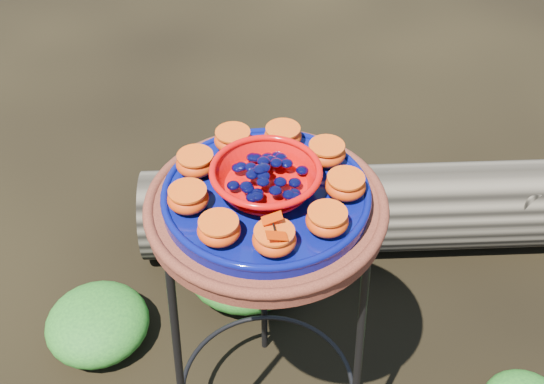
{
  "coord_description": "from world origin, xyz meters",
  "views": [
    {
      "loc": [
        -0.03,
        -0.88,
        1.55
      ],
      "look_at": [
        0.01,
        0.0,
        0.76
      ],
      "focal_mm": 45.0,
      "sensor_mm": 36.0,
      "label": 1
    }
  ],
  "objects_px": {
    "cobalt_plate": "(266,197)",
    "driftwood_log": "(379,208)",
    "red_bowl": "(266,180)",
    "terracotta_saucer": "(266,209)",
    "plant_stand": "(267,334)"
  },
  "relations": [
    {
      "from": "terracotta_saucer",
      "to": "red_bowl",
      "type": "relative_size",
      "value": 2.33
    },
    {
      "from": "terracotta_saucer",
      "to": "driftwood_log",
      "type": "relative_size",
      "value": 0.3
    },
    {
      "from": "plant_stand",
      "to": "terracotta_saucer",
      "type": "height_order",
      "value": "terracotta_saucer"
    },
    {
      "from": "plant_stand",
      "to": "terracotta_saucer",
      "type": "xyz_separation_m",
      "value": [
        0.0,
        0.0,
        0.37
      ]
    },
    {
      "from": "cobalt_plate",
      "to": "driftwood_log",
      "type": "relative_size",
      "value": 0.26
    },
    {
      "from": "red_bowl",
      "to": "terracotta_saucer",
      "type": "bearing_deg",
      "value": 0.0
    },
    {
      "from": "terracotta_saucer",
      "to": "driftwood_log",
      "type": "height_order",
      "value": "terracotta_saucer"
    },
    {
      "from": "plant_stand",
      "to": "red_bowl",
      "type": "relative_size",
      "value": 3.85
    },
    {
      "from": "plant_stand",
      "to": "cobalt_plate",
      "type": "xyz_separation_m",
      "value": [
        0.0,
        0.0,
        0.4
      ]
    },
    {
      "from": "cobalt_plate",
      "to": "driftwood_log",
      "type": "distance_m",
      "value": 0.94
    },
    {
      "from": "cobalt_plate",
      "to": "red_bowl",
      "type": "xyz_separation_m",
      "value": [
        0.0,
        0.0,
        0.04
      ]
    },
    {
      "from": "red_bowl",
      "to": "driftwood_log",
      "type": "height_order",
      "value": "red_bowl"
    },
    {
      "from": "cobalt_plate",
      "to": "red_bowl",
      "type": "distance_m",
      "value": 0.04
    },
    {
      "from": "terracotta_saucer",
      "to": "cobalt_plate",
      "type": "distance_m",
      "value": 0.03
    },
    {
      "from": "red_bowl",
      "to": "driftwood_log",
      "type": "bearing_deg",
      "value": 59.23
    }
  ]
}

